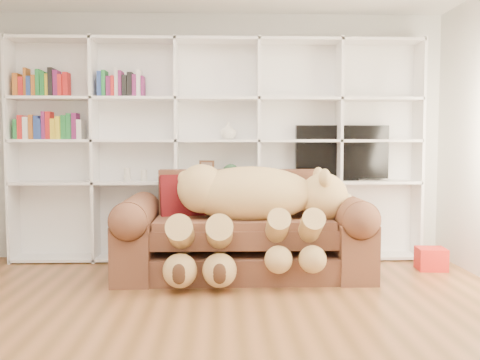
{
  "coord_description": "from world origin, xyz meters",
  "views": [
    {
      "loc": [
        0.04,
        -3.49,
        1.28
      ],
      "look_at": [
        0.22,
        1.63,
        0.92
      ],
      "focal_mm": 40.0,
      "sensor_mm": 36.0,
      "label": 1
    }
  ],
  "objects_px": {
    "sofa": "(243,236)",
    "teddy_bear": "(252,205)",
    "tv": "(342,153)",
    "gift_box": "(431,259)"
  },
  "relations": [
    {
      "from": "sofa",
      "to": "gift_box",
      "type": "bearing_deg",
      "value": 3.33
    },
    {
      "from": "teddy_bear",
      "to": "sofa",
      "type": "bearing_deg",
      "value": 113.66
    },
    {
      "from": "sofa",
      "to": "teddy_bear",
      "type": "distance_m",
      "value": 0.38
    },
    {
      "from": "sofa",
      "to": "teddy_bear",
      "type": "bearing_deg",
      "value": -68.9
    },
    {
      "from": "teddy_bear",
      "to": "gift_box",
      "type": "relative_size",
      "value": 6.42
    },
    {
      "from": "gift_box",
      "to": "sofa",
      "type": "bearing_deg",
      "value": -176.67
    },
    {
      "from": "teddy_bear",
      "to": "tv",
      "type": "bearing_deg",
      "value": 43.97
    },
    {
      "from": "sofa",
      "to": "gift_box",
      "type": "xyz_separation_m",
      "value": [
        1.9,
        0.11,
        -0.27
      ]
    },
    {
      "from": "sofa",
      "to": "teddy_bear",
      "type": "height_order",
      "value": "teddy_bear"
    },
    {
      "from": "sofa",
      "to": "tv",
      "type": "distance_m",
      "value": 1.54
    }
  ]
}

